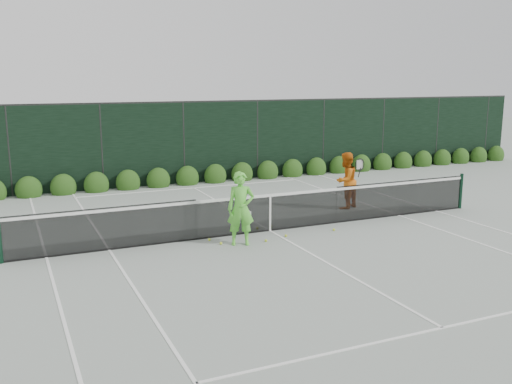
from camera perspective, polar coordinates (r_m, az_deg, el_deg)
name	(u,v)px	position (r m, az deg, el deg)	size (l,w,h in m)	color
ground	(270,231)	(14.84, 1.41, -3.91)	(80.00, 80.00, 0.00)	gray
tennis_net	(269,211)	(14.70, 1.33, -1.93)	(12.90, 0.10, 1.07)	black
player_woman	(241,209)	(13.45, -1.53, -1.68)	(0.74, 0.61, 1.76)	#5DD03D
player_man	(346,180)	(17.42, 8.96, 1.15)	(1.03, 0.94, 1.72)	#CF6211
court_lines	(270,231)	(14.84, 1.41, -3.89)	(11.03, 23.83, 0.01)	white
windscreen_fence	(325,193)	(12.16, 6.94, -0.09)	(32.00, 21.07, 3.06)	black
hedge_row	(187,178)	(21.31, -6.87, 1.37)	(31.66, 0.65, 0.94)	#1B3D10
tennis_balls	(264,234)	(14.38, 0.84, -4.27)	(3.33, 1.21, 0.07)	#CADF31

